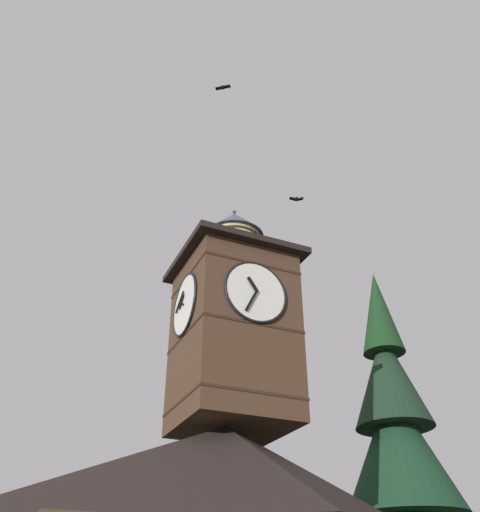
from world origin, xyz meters
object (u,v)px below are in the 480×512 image
object	(u,v)px
pine_tree_aside	(402,476)
moon	(177,486)
pine_tree_behind	(214,486)
flying_bird_low	(223,87)
flying_bird_high	(296,199)
clock_tower	(233,325)

from	to	relation	value
pine_tree_aside	moon	bearing A→B (deg)	-94.67
pine_tree_behind	pine_tree_aside	xyz separation A→B (m)	(-8.02, 1.79, 0.72)
pine_tree_aside	pine_tree_behind	bearing A→B (deg)	-12.61
pine_tree_aside	flying_bird_low	size ratio (longest dim) A/B	26.64
flying_bird_high	flying_bird_low	distance (m)	6.03
moon	pine_tree_behind	bearing A→B (deg)	73.95
pine_tree_behind	flying_bird_low	distance (m)	16.87
flying_bird_high	clock_tower	bearing A→B (deg)	3.47
moon	flying_bird_high	distance (m)	45.38
pine_tree_behind	pine_tree_aside	distance (m)	8.25
flying_bird_low	moon	bearing A→B (deg)	-106.86
clock_tower	pine_tree_behind	xyz separation A→B (m)	(-1.21, -4.62, -4.91)
clock_tower	pine_tree_behind	bearing A→B (deg)	-104.68
pine_tree_aside	clock_tower	bearing A→B (deg)	17.04
clock_tower	pine_tree_behind	size ratio (longest dim) A/B	0.68
pine_tree_aside	moon	xyz separation A→B (m)	(-3.39, -41.49, 6.37)
clock_tower	pine_tree_behind	distance (m)	6.85
clock_tower	pine_tree_aside	bearing A→B (deg)	-162.96
flying_bird_high	pine_tree_aside	bearing A→B (deg)	-156.26
clock_tower	moon	distance (m)	46.13
clock_tower	pine_tree_aside	distance (m)	10.53
flying_bird_high	flying_bird_low	size ratio (longest dim) A/B	1.08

